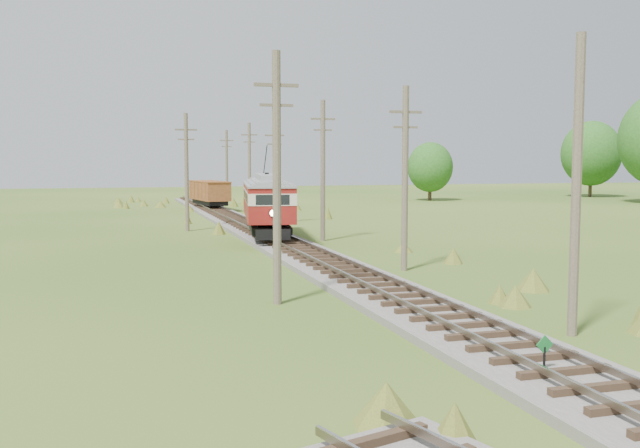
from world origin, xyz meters
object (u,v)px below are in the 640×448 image
object	(u,v)px
streetcar	(267,199)
gravel_pile	(263,210)
switch_marker	(544,354)
gondola	(210,192)

from	to	relation	value
streetcar	gravel_pile	world-z (taller)	streetcar
streetcar	gravel_pile	distance (m)	20.25
switch_marker	gondola	xyz separation A→B (m)	(0.20, 59.82, 1.29)
streetcar	gravel_pile	bearing A→B (deg)	88.09
streetcar	gondola	distance (m)	28.18
gondola	switch_marker	bearing A→B (deg)	-98.23
streetcar	gravel_pile	xyz separation A→B (m)	(3.83, 19.78, -2.06)
switch_marker	gondola	bearing A→B (deg)	89.81
switch_marker	gondola	size ratio (longest dim) A/B	0.14
switch_marker	gravel_pile	world-z (taller)	gravel_pile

